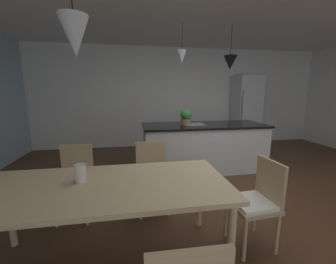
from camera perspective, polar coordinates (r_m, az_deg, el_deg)
name	(u,v)px	position (r m, az deg, el deg)	size (l,w,h in m)	color
ground_plane	(234,199)	(3.29, 17.61, -17.23)	(10.00, 8.40, 0.04)	#4C301E
wall_back_kitchen	(182,98)	(5.99, 3.92, 9.41)	(10.00, 0.12, 2.70)	white
dining_table	(105,191)	(1.88, -16.92, -15.34)	(2.08, 0.92, 0.75)	#D1B284
chair_far_right	(152,174)	(2.72, -4.46, -11.43)	(0.42, 0.42, 0.87)	tan
chair_kitchen_end	(257,200)	(2.29, 23.25, -16.88)	(0.42, 0.42, 0.87)	tan
chair_far_left	(75,179)	(2.80, -24.23, -11.70)	(0.42, 0.42, 0.87)	tan
kitchen_island	(204,146)	(4.12, 9.78, -3.94)	(2.36, 0.90, 0.91)	silver
refrigerator	(245,111)	(6.29, 20.55, 5.38)	(0.67, 0.67, 1.95)	silver
pendant_over_table	(75,36)	(1.67, -24.33, 22.89)	(0.20, 0.20, 0.96)	black
pendant_over_island_main	(182,57)	(3.90, 3.82, 19.95)	(0.16, 0.16, 0.70)	black
pendant_over_island_aux	(230,62)	(4.19, 16.75, 17.87)	(0.25, 0.25, 0.78)	black
potted_plant_on_island	(186,117)	(3.90, 4.96, 4.17)	(0.21, 0.21, 0.30)	#8C664C
vase_on_dining_table	(81,173)	(1.94, -22.96, -10.38)	(0.09, 0.09, 0.15)	silver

